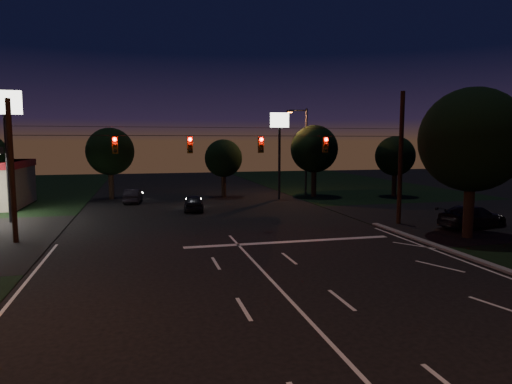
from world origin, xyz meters
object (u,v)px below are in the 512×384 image
object	(u,v)px
tree_right_near	(471,141)
car_oncoming_b	(133,196)
utility_pole_right	(398,224)
car_oncoming_a	(194,203)
car_cross	(472,217)

from	to	relation	value
tree_right_near	car_oncoming_b	world-z (taller)	tree_right_near
utility_pole_right	car_oncoming_b	world-z (taller)	utility_pole_right
car_oncoming_a	car_cross	distance (m)	20.68
car_oncoming_a	car_cross	bearing A→B (deg)	150.74
car_oncoming_b	car_cross	size ratio (longest dim) A/B	0.74
car_cross	car_oncoming_a	bearing A→B (deg)	40.44
car_oncoming_b	car_oncoming_a	bearing A→B (deg)	134.97
utility_pole_right	tree_right_near	distance (m)	7.61
utility_pole_right	car_oncoming_b	bearing A→B (deg)	138.86
car_oncoming_b	car_cross	xyz separation A→B (m)	(21.83, -18.08, 0.12)
tree_right_near	car_oncoming_a	bearing A→B (deg)	135.47
utility_pole_right	car_oncoming_a	bearing A→B (deg)	143.97
utility_pole_right	tree_right_near	size ratio (longest dim) A/B	1.03
utility_pole_right	car_cross	xyz separation A→B (m)	(3.92, -2.44, 0.75)
tree_right_near	utility_pole_right	bearing A→B (deg)	107.53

